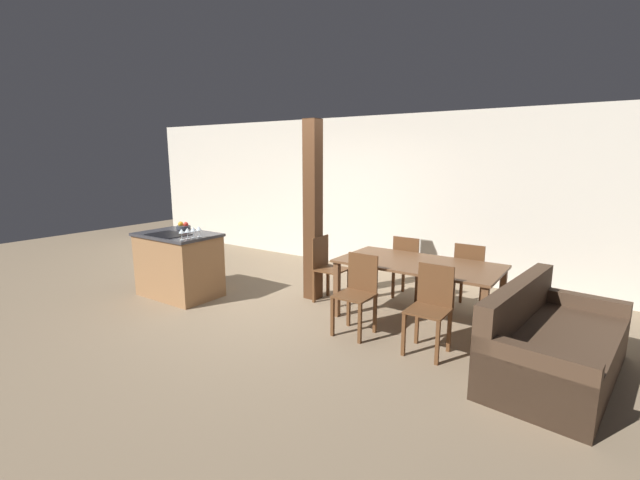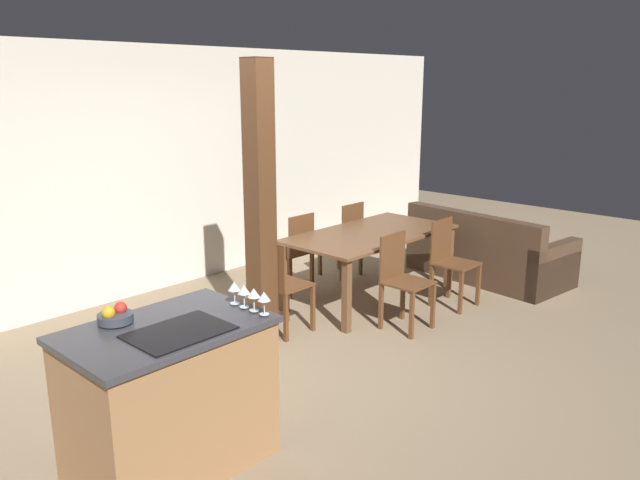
# 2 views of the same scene
# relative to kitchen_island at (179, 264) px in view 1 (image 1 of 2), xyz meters

# --- Properties ---
(ground_plane) EXTENTS (16.00, 16.00, 0.00)m
(ground_plane) POSITION_rel_kitchen_island_xyz_m (1.44, 0.46, -0.47)
(ground_plane) COLOR #847056
(wall_back) EXTENTS (11.20, 0.08, 2.70)m
(wall_back) POSITION_rel_kitchen_island_xyz_m (1.44, 3.04, 0.88)
(wall_back) COLOR silver
(wall_back) RESTS_ON ground_plane
(kitchen_island) EXTENTS (1.17, 0.77, 0.94)m
(kitchen_island) POSITION_rel_kitchen_island_xyz_m (0.00, 0.00, 0.00)
(kitchen_island) COLOR #9E7047
(kitchen_island) RESTS_ON ground_plane
(fruit_bowl) EXTENTS (0.21, 0.21, 0.11)m
(fruit_bowl) POSITION_rel_kitchen_island_xyz_m (-0.17, 0.25, 0.51)
(fruit_bowl) COLOR #383D47
(fruit_bowl) RESTS_ON kitchen_island
(wine_glass_near) EXTENTS (0.08, 0.08, 0.15)m
(wine_glass_near) POSITION_rel_kitchen_island_xyz_m (0.51, -0.30, 0.58)
(wine_glass_near) COLOR silver
(wine_glass_near) RESTS_ON kitchen_island
(wine_glass_middle) EXTENTS (0.08, 0.08, 0.15)m
(wine_glass_middle) POSITION_rel_kitchen_island_xyz_m (0.51, -0.21, 0.58)
(wine_glass_middle) COLOR silver
(wine_glass_middle) RESTS_ON kitchen_island
(wine_glass_far) EXTENTS (0.08, 0.08, 0.15)m
(wine_glass_far) POSITION_rel_kitchen_island_xyz_m (0.51, -0.12, 0.58)
(wine_glass_far) COLOR silver
(wine_glass_far) RESTS_ON kitchen_island
(wine_glass_end) EXTENTS (0.08, 0.08, 0.15)m
(wine_glass_end) POSITION_rel_kitchen_island_xyz_m (0.51, -0.02, 0.58)
(wine_glass_end) COLOR silver
(wine_glass_end) RESTS_ON kitchen_island
(dining_table) EXTENTS (1.92, 1.00, 0.74)m
(dining_table) POSITION_rel_kitchen_island_xyz_m (3.23, 1.04, 0.19)
(dining_table) COLOR brown
(dining_table) RESTS_ON ground_plane
(dining_chair_near_left) EXTENTS (0.40, 0.40, 0.91)m
(dining_chair_near_left) POSITION_rel_kitchen_island_xyz_m (2.80, 0.30, 0.02)
(dining_chair_near_left) COLOR brown
(dining_chair_near_left) RESTS_ON ground_plane
(dining_chair_near_right) EXTENTS (0.40, 0.40, 0.91)m
(dining_chair_near_right) POSITION_rel_kitchen_island_xyz_m (3.67, 0.30, 0.02)
(dining_chair_near_right) COLOR brown
(dining_chair_near_right) RESTS_ON ground_plane
(dining_chair_far_left) EXTENTS (0.40, 0.40, 0.91)m
(dining_chair_far_left) POSITION_rel_kitchen_island_xyz_m (2.80, 1.77, 0.02)
(dining_chair_far_left) COLOR brown
(dining_chair_far_left) RESTS_ON ground_plane
(dining_chair_far_right) EXTENTS (0.40, 0.40, 0.91)m
(dining_chair_far_right) POSITION_rel_kitchen_island_xyz_m (3.67, 1.77, 0.02)
(dining_chair_far_right) COLOR brown
(dining_chair_far_right) RESTS_ON ground_plane
(dining_chair_head_end) EXTENTS (0.40, 0.40, 0.91)m
(dining_chair_head_end) POSITION_rel_kitchen_island_xyz_m (1.90, 1.04, 0.02)
(dining_chair_head_end) COLOR brown
(dining_chair_head_end) RESTS_ON ground_plane
(couch) EXTENTS (1.11, 1.93, 0.84)m
(couch) POSITION_rel_kitchen_island_xyz_m (4.78, 0.47, -0.19)
(couch) COLOR #473323
(couch) RESTS_ON ground_plane
(timber_post) EXTENTS (0.20, 0.20, 2.51)m
(timber_post) POSITION_rel_kitchen_island_xyz_m (1.66, 1.02, 0.79)
(timber_post) COLOR #4C2D19
(timber_post) RESTS_ON ground_plane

